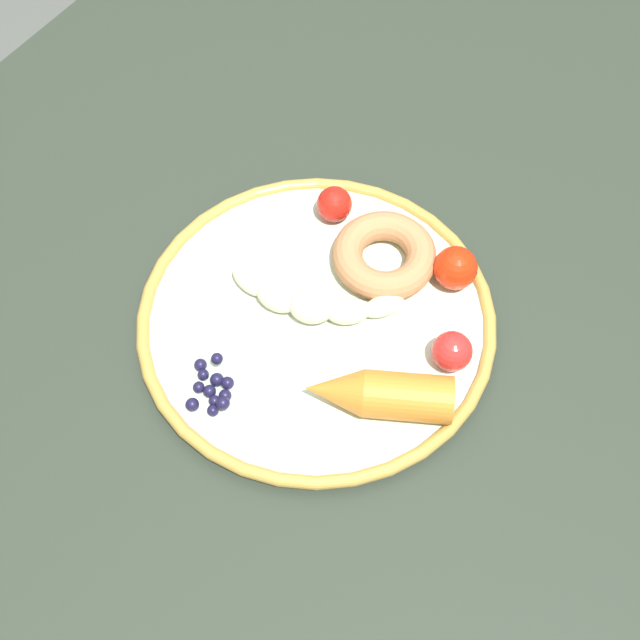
# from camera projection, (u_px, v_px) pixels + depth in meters

# --- Properties ---
(ground_plane) EXTENTS (6.00, 6.00, 0.00)m
(ground_plane) POSITION_uv_depth(u_px,v_px,m) (321.00, 552.00, 1.44)
(ground_plane) COLOR #4D524D
(dining_table) EXTENTS (1.19, 0.98, 0.75)m
(dining_table) POSITION_uv_depth(u_px,v_px,m) (321.00, 359.00, 0.86)
(dining_table) COLOR #283227
(dining_table) RESTS_ON ground_plane
(plate) EXTENTS (0.33, 0.33, 0.02)m
(plate) POSITION_uv_depth(u_px,v_px,m) (320.00, 322.00, 0.78)
(plate) COLOR silver
(plate) RESTS_ON dining_table
(banana) EXTENTS (0.08, 0.16, 0.03)m
(banana) POSITION_uv_depth(u_px,v_px,m) (313.00, 302.00, 0.78)
(banana) COLOR beige
(banana) RESTS_ON plate
(carrot_orange) EXTENTS (0.09, 0.13, 0.04)m
(carrot_orange) POSITION_uv_depth(u_px,v_px,m) (378.00, 394.00, 0.72)
(carrot_orange) COLOR orange
(carrot_orange) RESTS_ON plate
(donut) EXTENTS (0.11, 0.11, 0.03)m
(donut) POSITION_uv_depth(u_px,v_px,m) (384.00, 255.00, 0.80)
(donut) COLOR #BD7D4F
(donut) RESTS_ON plate
(blueberry_pile) EXTENTS (0.05, 0.05, 0.02)m
(blueberry_pile) POSITION_uv_depth(u_px,v_px,m) (212.00, 388.00, 0.74)
(blueberry_pile) COLOR #191638
(blueberry_pile) RESTS_ON plate
(tomato_near) EXTENTS (0.04, 0.04, 0.04)m
(tomato_near) POSITION_uv_depth(u_px,v_px,m) (452.00, 351.00, 0.74)
(tomato_near) COLOR red
(tomato_near) RESTS_ON plate
(tomato_mid) EXTENTS (0.04, 0.04, 0.04)m
(tomato_mid) POSITION_uv_depth(u_px,v_px,m) (455.00, 268.00, 0.79)
(tomato_mid) COLOR red
(tomato_mid) RESTS_ON plate
(tomato_far) EXTENTS (0.03, 0.03, 0.03)m
(tomato_far) POSITION_uv_depth(u_px,v_px,m) (334.00, 204.00, 0.83)
(tomato_far) COLOR red
(tomato_far) RESTS_ON plate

